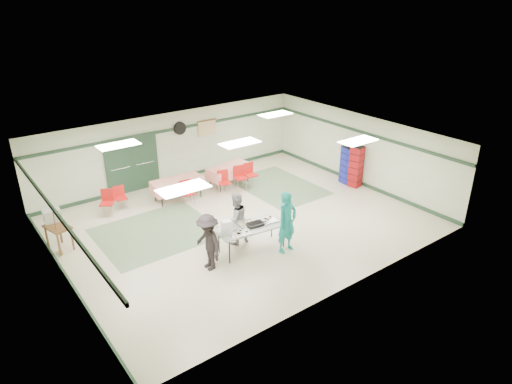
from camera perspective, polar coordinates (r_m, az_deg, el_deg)
floor at (r=14.83m, az=-1.88°, el=-3.74°), size 11.00×11.00×0.00m
ceiling at (r=13.78m, az=-2.03°, el=6.23°), size 11.00×11.00×0.00m
wall_back at (r=17.90m, az=-10.29°, el=5.57°), size 11.00×0.00×11.00m
wall_front at (r=11.24m, az=11.42°, el=-6.19°), size 11.00×0.00×11.00m
wall_left at (r=12.30m, az=-23.51°, el=-5.07°), size 0.00×9.00×9.00m
wall_right at (r=17.76m, az=12.80°, el=5.21°), size 0.00×9.00×9.00m
trim_back at (r=17.66m, az=-10.41°, el=7.70°), size 11.00×0.06×0.10m
baseboard_back at (r=18.32m, az=-9.95°, el=1.73°), size 11.00×0.06×0.12m
trim_left at (r=12.00m, az=-23.92°, el=-2.10°), size 0.06×9.00×0.10m
baseboard_left at (r=12.94m, az=-22.44°, el=-10.04°), size 0.06×9.00×0.12m
trim_right at (r=17.53m, az=12.94°, el=7.36°), size 0.06×9.00×0.10m
baseboard_right at (r=18.19m, az=12.37°, el=1.35°), size 0.06×9.00×0.12m
green_patch_a at (r=14.54m, az=-12.30°, el=-4.94°), size 3.50×3.00×0.01m
green_patch_b at (r=17.44m, az=2.82°, el=0.70°), size 2.50×3.50×0.01m
double_door_left at (r=17.14m, az=-16.66°, el=3.03°), size 0.90×0.06×2.10m
double_door_right at (r=17.46m, az=-13.77°, el=3.74°), size 0.90×0.06×2.10m
door_frame at (r=17.28m, az=-15.19°, el=3.36°), size 2.00×0.03×2.15m
wall_fan at (r=17.77m, az=-9.50°, el=7.86°), size 0.50×0.10×0.50m
scroll_banner at (r=18.38m, az=-6.13°, el=7.95°), size 0.80×0.02×0.60m
serving_table at (r=12.98m, az=-0.55°, el=-4.47°), size 2.13×1.06×0.76m
sheet_tray_right at (r=13.23m, az=1.50°, el=-3.64°), size 0.58×0.46×0.02m
sheet_tray_mid at (r=13.06m, az=-1.13°, el=-4.01°), size 0.58×0.46×0.02m
sheet_tray_left at (r=12.57m, az=-2.09°, el=-5.22°), size 0.62×0.50×0.02m
baking_pan at (r=12.98m, az=-0.10°, el=-4.07°), size 0.51×0.36×0.08m
foam_box_stack at (r=12.54m, az=-3.70°, el=-4.39°), size 0.27×0.25×0.39m
volunteer_teal at (r=12.89m, az=3.90°, el=-3.79°), size 0.71×0.50×1.82m
volunteer_grey at (r=13.31m, az=-2.52°, el=-3.37°), size 0.78×0.61×1.59m
volunteer_dark at (r=12.16m, az=-6.01°, el=-6.27°), size 0.62×1.05×1.61m
dining_table_a at (r=17.41m, az=-3.39°, el=2.67°), size 1.80×0.99×0.77m
dining_table_b at (r=16.40m, az=-9.79°, el=0.94°), size 1.83×0.89×0.77m
chair_a at (r=17.03m, az=-2.07°, el=2.14°), size 0.51×0.51×0.91m
chair_b at (r=16.67m, az=-4.06°, el=1.56°), size 0.49×0.49×0.89m
chair_c at (r=17.28m, az=-0.80°, el=2.51°), size 0.45×0.45×0.91m
chair_d at (r=15.97m, az=-8.69°, el=0.26°), size 0.45×0.45×0.88m
chair_loose_a at (r=16.15m, az=-16.66°, el=-0.39°), size 0.41×0.41×0.82m
chair_loose_b at (r=15.81m, az=-18.11°, el=-0.92°), size 0.58×0.58×0.91m
crate_stack_blue_a at (r=17.70m, az=11.95°, el=3.06°), size 0.43×0.43×1.45m
crate_stack_red at (r=17.56m, az=12.39°, el=3.11°), size 0.48×0.48×1.59m
crate_stack_blue_b at (r=17.87m, az=11.26°, el=3.38°), size 0.43×0.43×1.48m
printer_table at (r=14.22m, az=-23.52°, el=-4.38°), size 0.69×0.89×0.74m
office_printer at (r=14.47m, az=-24.16°, el=-2.65°), size 0.49×0.44×0.37m
broom at (r=14.00m, az=-23.71°, el=-4.39°), size 0.04×0.23×1.39m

